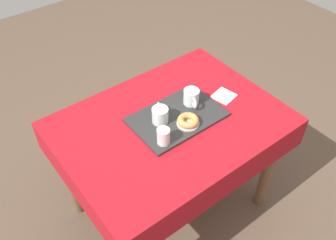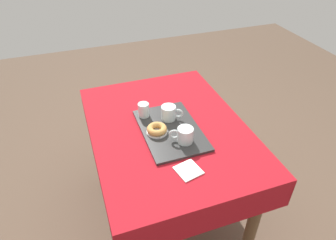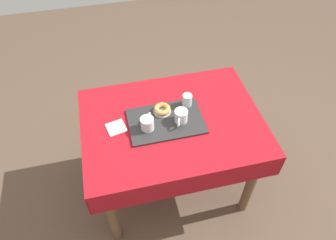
{
  "view_description": "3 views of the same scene",
  "coord_description": "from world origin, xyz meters",
  "px_view_note": "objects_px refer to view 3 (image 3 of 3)",
  "views": [
    {
      "loc": [
        0.82,
        1.05,
        2.02
      ],
      "look_at": [
        0.02,
        -0.0,
        0.75
      ],
      "focal_mm": 39.84,
      "sensor_mm": 36.0,
      "label": 1
    },
    {
      "loc": [
        -1.23,
        0.43,
        1.74
      ],
      "look_at": [
        0.02,
        -0.01,
        0.76
      ],
      "focal_mm": 32.18,
      "sensor_mm": 36.0,
      "label": 2
    },
    {
      "loc": [
        -0.32,
        -1.24,
        2.16
      ],
      "look_at": [
        -0.03,
        -0.01,
        0.75
      ],
      "focal_mm": 33.34,
      "sensor_mm": 36.0,
      "label": 3
    }
  ],
  "objects_px": {
    "tea_mug_right": "(147,124)",
    "water_glass_near": "(187,101)",
    "donut_plate_left": "(162,111)",
    "paper_napkin": "(116,128)",
    "dining_table": "(172,132)",
    "serving_tray": "(166,121)",
    "tea_mug_left": "(181,116)",
    "sugar_donut_left": "(162,109)"
  },
  "relations": [
    {
      "from": "tea_mug_left",
      "to": "paper_napkin",
      "type": "distance_m",
      "value": 0.4
    },
    {
      "from": "water_glass_near",
      "to": "tea_mug_right",
      "type": "bearing_deg",
      "value": -154.46
    },
    {
      "from": "sugar_donut_left",
      "to": "donut_plate_left",
      "type": "bearing_deg",
      "value": 0.0
    },
    {
      "from": "dining_table",
      "to": "donut_plate_left",
      "type": "relative_size",
      "value": 10.0
    },
    {
      "from": "serving_tray",
      "to": "paper_napkin",
      "type": "bearing_deg",
      "value": 175.85
    },
    {
      "from": "donut_plate_left",
      "to": "serving_tray",
      "type": "bearing_deg",
      "value": -85.2
    },
    {
      "from": "serving_tray",
      "to": "paper_napkin",
      "type": "height_order",
      "value": "serving_tray"
    },
    {
      "from": "serving_tray",
      "to": "tea_mug_left",
      "type": "height_order",
      "value": "tea_mug_left"
    },
    {
      "from": "paper_napkin",
      "to": "tea_mug_left",
      "type": "bearing_deg",
      "value": -6.49
    },
    {
      "from": "serving_tray",
      "to": "tea_mug_right",
      "type": "distance_m",
      "value": 0.13
    },
    {
      "from": "tea_mug_right",
      "to": "dining_table",
      "type": "bearing_deg",
      "value": 11.76
    },
    {
      "from": "water_glass_near",
      "to": "donut_plate_left",
      "type": "bearing_deg",
      "value": -171.8
    },
    {
      "from": "tea_mug_right",
      "to": "paper_napkin",
      "type": "xyz_separation_m",
      "value": [
        -0.18,
        0.05,
        -0.05
      ]
    },
    {
      "from": "dining_table",
      "to": "serving_tray",
      "type": "height_order",
      "value": "serving_tray"
    },
    {
      "from": "tea_mug_left",
      "to": "tea_mug_right",
      "type": "relative_size",
      "value": 0.98
    },
    {
      "from": "tea_mug_right",
      "to": "serving_tray",
      "type": "bearing_deg",
      "value": 15.26
    },
    {
      "from": "water_glass_near",
      "to": "paper_napkin",
      "type": "relative_size",
      "value": 0.74
    },
    {
      "from": "tea_mug_right",
      "to": "water_glass_near",
      "type": "distance_m",
      "value": 0.31
    },
    {
      "from": "tea_mug_right",
      "to": "water_glass_near",
      "type": "xyz_separation_m",
      "value": [
        0.28,
        0.13,
        -0.0
      ]
    },
    {
      "from": "tea_mug_left",
      "to": "tea_mug_right",
      "type": "xyz_separation_m",
      "value": [
        -0.21,
        -0.01,
        0.0
      ]
    },
    {
      "from": "serving_tray",
      "to": "donut_plate_left",
      "type": "relative_size",
      "value": 4.09
    },
    {
      "from": "tea_mug_left",
      "to": "donut_plate_left",
      "type": "xyz_separation_m",
      "value": [
        -0.09,
        0.1,
        -0.03
      ]
    },
    {
      "from": "sugar_donut_left",
      "to": "paper_napkin",
      "type": "height_order",
      "value": "sugar_donut_left"
    },
    {
      "from": "dining_table",
      "to": "serving_tray",
      "type": "relative_size",
      "value": 2.44
    },
    {
      "from": "tea_mug_left",
      "to": "tea_mug_right",
      "type": "distance_m",
      "value": 0.21
    },
    {
      "from": "dining_table",
      "to": "tea_mug_left",
      "type": "bearing_deg",
      "value": -25.46
    },
    {
      "from": "sugar_donut_left",
      "to": "serving_tray",
      "type": "bearing_deg",
      "value": -85.2
    },
    {
      "from": "dining_table",
      "to": "paper_napkin",
      "type": "distance_m",
      "value": 0.36
    },
    {
      "from": "dining_table",
      "to": "tea_mug_left",
      "type": "height_order",
      "value": "tea_mug_left"
    },
    {
      "from": "serving_tray",
      "to": "water_glass_near",
      "type": "height_order",
      "value": "water_glass_near"
    },
    {
      "from": "serving_tray",
      "to": "sugar_donut_left",
      "type": "xyz_separation_m",
      "value": [
        -0.01,
        0.08,
        0.03
      ]
    },
    {
      "from": "tea_mug_left",
      "to": "water_glass_near",
      "type": "relative_size",
      "value": 1.45
    },
    {
      "from": "water_glass_near",
      "to": "paper_napkin",
      "type": "height_order",
      "value": "water_glass_near"
    },
    {
      "from": "dining_table",
      "to": "water_glass_near",
      "type": "relative_size",
      "value": 13.93
    },
    {
      "from": "serving_tray",
      "to": "water_glass_near",
      "type": "distance_m",
      "value": 0.2
    },
    {
      "from": "serving_tray",
      "to": "paper_napkin",
      "type": "xyz_separation_m",
      "value": [
        -0.3,
        0.02,
        -0.0
      ]
    },
    {
      "from": "tea_mug_left",
      "to": "paper_napkin",
      "type": "height_order",
      "value": "tea_mug_left"
    },
    {
      "from": "serving_tray",
      "to": "dining_table",
      "type": "bearing_deg",
      "value": 0.75
    },
    {
      "from": "dining_table",
      "to": "water_glass_near",
      "type": "distance_m",
      "value": 0.23
    },
    {
      "from": "dining_table",
      "to": "paper_napkin",
      "type": "relative_size",
      "value": 10.25
    },
    {
      "from": "tea_mug_right",
      "to": "paper_napkin",
      "type": "distance_m",
      "value": 0.2
    },
    {
      "from": "tea_mug_left",
      "to": "donut_plate_left",
      "type": "bearing_deg",
      "value": 133.39
    }
  ]
}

